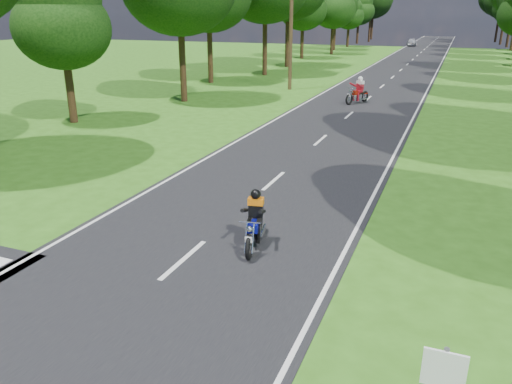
% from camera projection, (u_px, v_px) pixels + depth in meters
% --- Properties ---
extents(ground, '(160.00, 160.00, 0.00)m').
position_uv_depth(ground, '(131.00, 306.00, 9.51)').
color(ground, '#2C5C15').
rests_on(ground, ground).
extents(main_road, '(7.00, 140.00, 0.02)m').
position_uv_depth(main_road, '(407.00, 64.00, 53.17)').
color(main_road, black).
rests_on(main_road, ground).
extents(road_markings, '(7.40, 140.00, 0.01)m').
position_uv_depth(road_markings, '(404.00, 66.00, 51.58)').
color(road_markings, silver).
rests_on(road_markings, main_road).
extents(telegraph_pole, '(1.20, 0.26, 8.00)m').
position_uv_depth(telegraph_pole, '(291.00, 30.00, 34.67)').
color(telegraph_pole, '#382616').
rests_on(telegraph_pole, ground).
extents(rider_near_blue, '(0.88, 1.73, 1.37)m').
position_uv_depth(rider_near_blue, '(254.00, 219.00, 11.69)').
color(rider_near_blue, '#0D1194').
rests_on(rider_near_blue, main_road).
extents(rider_far_red, '(1.39, 2.02, 1.61)m').
position_uv_depth(rider_far_red, '(358.00, 90.00, 30.21)').
color(rider_far_red, maroon).
rests_on(rider_far_red, main_road).
extents(distant_car, '(2.01, 3.83, 1.24)m').
position_uv_depth(distant_car, '(412.00, 42.00, 81.40)').
color(distant_car, '#B5B7BD').
rests_on(distant_car, main_road).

